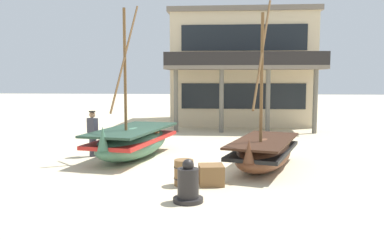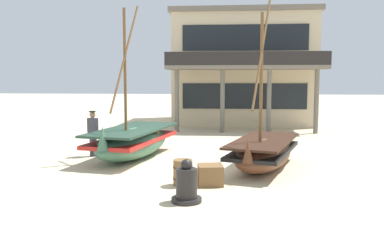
{
  "view_description": "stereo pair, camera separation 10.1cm",
  "coord_description": "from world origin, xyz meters",
  "px_view_note": "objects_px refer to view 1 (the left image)",
  "views": [
    {
      "loc": [
        1.18,
        -13.29,
        2.87
      ],
      "look_at": [
        0.0,
        1.0,
        1.4
      ],
      "focal_mm": 38.13,
      "sensor_mm": 36.0,
      "label": 1
    },
    {
      "loc": [
        1.28,
        -13.28,
        2.87
      ],
      "look_at": [
        0.0,
        1.0,
        1.4
      ],
      "focal_mm": 38.13,
      "sensor_mm": 36.0,
      "label": 2
    }
  ],
  "objects_px": {
    "fishing_boat_near_left": "(133,141)",
    "fisherman_by_hull": "(93,134)",
    "wooden_barrel": "(184,173)",
    "harbor_building_main": "(241,69)",
    "capstan_winch": "(188,185)",
    "fishing_boat_centre_large": "(264,152)",
    "cargo_crate": "(211,175)"
  },
  "relations": [
    {
      "from": "fisherman_by_hull",
      "to": "wooden_barrel",
      "type": "height_order",
      "value": "fisherman_by_hull"
    },
    {
      "from": "fishing_boat_near_left",
      "to": "fisherman_by_hull",
      "type": "relative_size",
      "value": 3.25
    },
    {
      "from": "fisherman_by_hull",
      "to": "cargo_crate",
      "type": "bearing_deg",
      "value": -39.32
    },
    {
      "from": "capstan_winch",
      "to": "harbor_building_main",
      "type": "bearing_deg",
      "value": 84.06
    },
    {
      "from": "harbor_building_main",
      "to": "fisherman_by_hull",
      "type": "bearing_deg",
      "value": -115.05
    },
    {
      "from": "fishing_boat_centre_large",
      "to": "capstan_winch",
      "type": "bearing_deg",
      "value": -119.19
    },
    {
      "from": "fishing_boat_near_left",
      "to": "capstan_winch",
      "type": "height_order",
      "value": "fishing_boat_near_left"
    },
    {
      "from": "capstan_winch",
      "to": "wooden_barrel",
      "type": "distance_m",
      "value": 1.48
    },
    {
      "from": "fishing_boat_near_left",
      "to": "fisherman_by_hull",
      "type": "height_order",
      "value": "fishing_boat_near_left"
    },
    {
      "from": "wooden_barrel",
      "to": "harbor_building_main",
      "type": "height_order",
      "value": "harbor_building_main"
    },
    {
      "from": "fisherman_by_hull",
      "to": "harbor_building_main",
      "type": "relative_size",
      "value": 0.18
    },
    {
      "from": "fishing_boat_centre_large",
      "to": "harbor_building_main",
      "type": "relative_size",
      "value": 0.57
    },
    {
      "from": "capstan_winch",
      "to": "cargo_crate",
      "type": "bearing_deg",
      "value": 72.97
    },
    {
      "from": "fisherman_by_hull",
      "to": "wooden_barrel",
      "type": "bearing_deg",
      "value": -45.26
    },
    {
      "from": "fishing_boat_near_left",
      "to": "cargo_crate",
      "type": "xyz_separation_m",
      "value": [
        2.96,
        -3.54,
        -0.33
      ]
    },
    {
      "from": "cargo_crate",
      "to": "capstan_winch",
      "type": "bearing_deg",
      "value": -107.03
    },
    {
      "from": "fishing_boat_centre_large",
      "to": "cargo_crate",
      "type": "bearing_deg",
      "value": -126.65
    },
    {
      "from": "fishing_boat_centre_large",
      "to": "cargo_crate",
      "type": "distance_m",
      "value": 2.68
    },
    {
      "from": "fishing_boat_centre_large",
      "to": "harbor_building_main",
      "type": "bearing_deg",
      "value": 90.92
    },
    {
      "from": "fisherman_by_hull",
      "to": "capstan_winch",
      "type": "bearing_deg",
      "value": -52.65
    },
    {
      "from": "fisherman_by_hull",
      "to": "cargo_crate",
      "type": "xyz_separation_m",
      "value": [
        4.49,
        -3.68,
        -0.56
      ]
    },
    {
      "from": "capstan_winch",
      "to": "fishing_boat_near_left",
      "type": "bearing_deg",
      "value": 115.86
    },
    {
      "from": "fishing_boat_near_left",
      "to": "harbor_building_main",
      "type": "relative_size",
      "value": 0.59
    },
    {
      "from": "fishing_boat_centre_large",
      "to": "cargo_crate",
      "type": "height_order",
      "value": "fishing_boat_centre_large"
    },
    {
      "from": "fisherman_by_hull",
      "to": "wooden_barrel",
      "type": "xyz_separation_m",
      "value": [
        3.76,
        -3.79,
        -0.48
      ]
    },
    {
      "from": "cargo_crate",
      "to": "wooden_barrel",
      "type": "bearing_deg",
      "value": -171.15
    },
    {
      "from": "harbor_building_main",
      "to": "wooden_barrel",
      "type": "bearing_deg",
      "value": -97.33
    },
    {
      "from": "fishing_boat_centre_large",
      "to": "capstan_winch",
      "type": "xyz_separation_m",
      "value": [
        -2.08,
        -3.72,
        -0.13
      ]
    },
    {
      "from": "wooden_barrel",
      "to": "fisherman_by_hull",
      "type": "bearing_deg",
      "value": 134.74
    },
    {
      "from": "cargo_crate",
      "to": "harbor_building_main",
      "type": "relative_size",
      "value": 0.07
    },
    {
      "from": "wooden_barrel",
      "to": "harbor_building_main",
      "type": "distance_m",
      "value": 16.76
    },
    {
      "from": "fishing_boat_near_left",
      "to": "wooden_barrel",
      "type": "xyz_separation_m",
      "value": [
        2.23,
        -3.65,
        -0.25
      ]
    }
  ]
}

